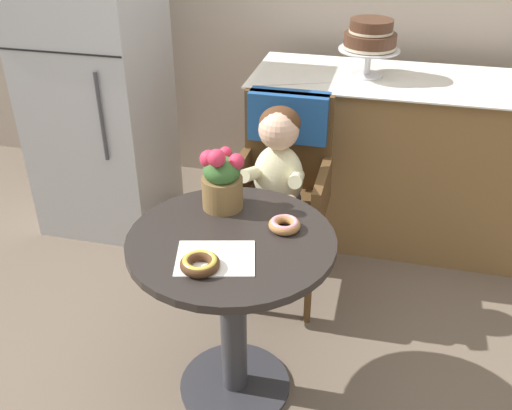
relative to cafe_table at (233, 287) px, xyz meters
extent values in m
plane|color=#6B5B4C|center=(0.00, 0.00, -0.51)|extent=(8.00, 8.00, 0.00)
cylinder|color=#282321|center=(0.00, 0.00, 0.20)|extent=(0.72, 0.72, 0.03)
cylinder|color=#333338|center=(0.00, 0.00, -0.16)|extent=(0.10, 0.10, 0.69)
cylinder|color=#333338|center=(0.00, 0.00, -0.50)|extent=(0.44, 0.44, 0.02)
cube|color=brown|center=(0.04, 0.63, -0.04)|extent=(0.42, 0.42, 0.04)
cube|color=brown|center=(0.04, 0.82, 0.22)|extent=(0.40, 0.04, 0.46)
cube|color=brown|center=(-0.15, 0.63, 0.08)|extent=(0.04, 0.38, 0.18)
cube|color=brown|center=(0.23, 0.63, 0.08)|extent=(0.04, 0.38, 0.18)
cube|color=#1E4C8C|center=(0.04, 0.82, 0.34)|extent=(0.36, 0.11, 0.22)
cylinder|color=brown|center=(-0.14, 0.45, -0.28)|extent=(0.03, 0.03, 0.45)
cylinder|color=brown|center=(0.22, 0.45, -0.28)|extent=(0.03, 0.03, 0.45)
cylinder|color=brown|center=(-0.14, 0.81, -0.28)|extent=(0.03, 0.03, 0.45)
cylinder|color=brown|center=(0.22, 0.81, -0.28)|extent=(0.03, 0.03, 0.45)
ellipsoid|color=beige|center=(0.04, 0.61, 0.14)|extent=(0.22, 0.16, 0.30)
sphere|color=#E0B293|center=(0.04, 0.60, 0.36)|extent=(0.17, 0.17, 0.17)
ellipsoid|color=#4C2D19|center=(0.04, 0.62, 0.38)|extent=(0.17, 0.17, 0.14)
cylinder|color=beige|center=(-0.06, 0.52, 0.19)|extent=(0.08, 0.23, 0.13)
sphere|color=#E0B293|center=(-0.05, 0.45, 0.12)|extent=(0.06, 0.06, 0.06)
cylinder|color=beige|center=(0.13, 0.52, 0.19)|extent=(0.08, 0.23, 0.13)
sphere|color=#E0B293|center=(0.12, 0.45, 0.12)|extent=(0.06, 0.06, 0.06)
cylinder|color=#3F4760|center=(-0.02, 0.53, 0.03)|extent=(0.09, 0.22, 0.09)
cylinder|color=#3F4760|center=(-0.02, 0.42, -0.14)|extent=(0.08, 0.08, 0.26)
cylinder|color=#3F4760|center=(0.09, 0.53, 0.03)|extent=(0.09, 0.22, 0.09)
cylinder|color=#3F4760|center=(0.09, 0.42, -0.14)|extent=(0.08, 0.08, 0.26)
cube|color=white|center=(-0.02, -0.13, 0.21)|extent=(0.29, 0.25, 0.00)
torus|color=#4C2D19|center=(-0.05, -0.19, 0.23)|extent=(0.13, 0.13, 0.04)
torus|color=gold|center=(-0.05, -0.19, 0.24)|extent=(0.11, 0.11, 0.02)
torus|color=#AD7542|center=(0.17, 0.10, 0.23)|extent=(0.11, 0.11, 0.03)
torus|color=pink|center=(0.17, 0.10, 0.24)|extent=(0.10, 0.10, 0.02)
cylinder|color=brown|center=(-0.09, 0.19, 0.27)|extent=(0.15, 0.15, 0.12)
ellipsoid|color=#38662D|center=(-0.09, 0.19, 0.36)|extent=(0.14, 0.14, 0.10)
sphere|color=#D82D4C|center=(-0.03, 0.20, 0.40)|extent=(0.06, 0.06, 0.06)
sphere|color=#D82D4C|center=(-0.09, 0.25, 0.41)|extent=(0.05, 0.05, 0.05)
sphere|color=#D82D4C|center=(-0.13, 0.19, 0.40)|extent=(0.07, 0.07, 0.07)
sphere|color=#D82D4C|center=(-0.09, 0.15, 0.43)|extent=(0.06, 0.06, 0.06)
cube|color=olive|center=(0.55, 1.30, -0.06)|extent=(1.50, 0.56, 0.90)
cube|color=white|center=(0.55, 1.30, 0.39)|extent=(1.56, 0.62, 0.01)
cylinder|color=silver|center=(0.34, 1.30, 0.40)|extent=(0.16, 0.16, 0.01)
cylinder|color=silver|center=(0.34, 1.30, 0.46)|extent=(0.03, 0.03, 0.12)
cylinder|color=silver|center=(0.34, 1.30, 0.53)|extent=(0.30, 0.30, 0.01)
cylinder|color=#4C2D1E|center=(0.34, 1.30, 0.57)|extent=(0.26, 0.25, 0.08)
cylinder|color=beige|center=(0.34, 1.30, 0.54)|extent=(0.26, 0.26, 0.01)
cylinder|color=#4C2D1E|center=(0.34, 1.30, 0.64)|extent=(0.21, 0.21, 0.07)
cylinder|color=beige|center=(0.34, 1.30, 0.61)|extent=(0.21, 0.21, 0.01)
cube|color=#B7BABF|center=(-1.05, 1.10, 0.34)|extent=(0.64, 0.60, 1.70)
cube|color=black|center=(-1.05, 0.80, 0.55)|extent=(0.63, 0.01, 0.01)
cylinder|color=#3F3F44|center=(-0.87, 0.79, 0.26)|extent=(0.02, 0.02, 0.45)
camera|label=1|loc=(0.47, -1.57, 1.31)|focal=40.56mm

